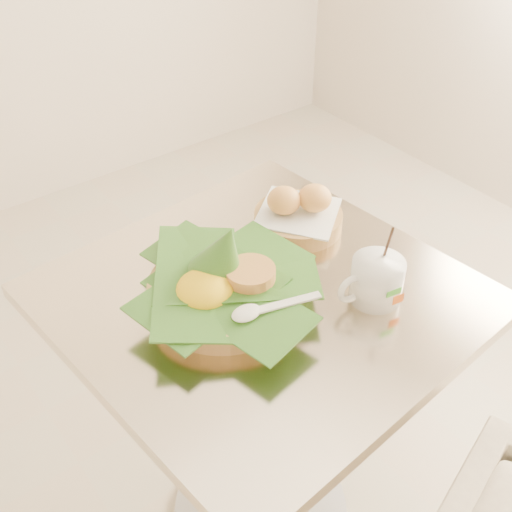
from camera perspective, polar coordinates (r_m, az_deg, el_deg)
cafe_table at (r=1.35m, az=0.51°, el=-10.34°), size 0.76×0.76×0.75m
rice_basket at (r=1.15m, az=-2.93°, el=-2.36°), size 0.34×0.34×0.17m
bread_basket at (r=1.34m, az=3.80°, el=3.78°), size 0.22×0.22×0.10m
coffee_mug at (r=1.17m, az=10.59°, el=-2.08°), size 0.13×0.10×0.17m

